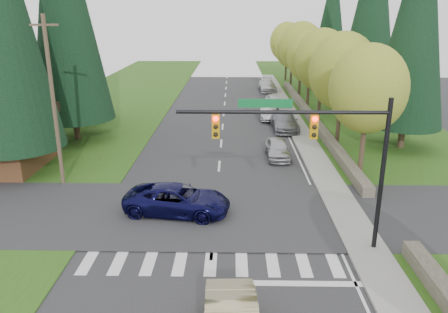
{
  "coord_description": "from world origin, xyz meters",
  "views": [
    {
      "loc": [
        0.86,
        -12.81,
        9.98
      ],
      "look_at": [
        0.45,
        9.08,
        2.8
      ],
      "focal_mm": 35.0,
      "sensor_mm": 36.0,
      "label": 1
    }
  ],
  "objects_px": {
    "parked_car_b": "(285,121)",
    "parked_car_d": "(274,101)",
    "suv_navy": "(177,200)",
    "parked_car_e": "(267,85)",
    "parked_car_a": "(278,148)",
    "parked_car_c": "(268,112)"
  },
  "relations": [
    {
      "from": "parked_car_b",
      "to": "parked_car_d",
      "type": "height_order",
      "value": "parked_car_b"
    },
    {
      "from": "suv_navy",
      "to": "parked_car_b",
      "type": "relative_size",
      "value": 1.01
    },
    {
      "from": "parked_car_b",
      "to": "parked_car_e",
      "type": "relative_size",
      "value": 1.03
    },
    {
      "from": "parked_car_a",
      "to": "parked_car_b",
      "type": "height_order",
      "value": "parked_car_b"
    },
    {
      "from": "parked_car_a",
      "to": "parked_car_b",
      "type": "xyz_separation_m",
      "value": [
        1.4,
        8.12,
        0.1
      ]
    },
    {
      "from": "parked_car_a",
      "to": "parked_car_c",
      "type": "height_order",
      "value": "parked_car_c"
    },
    {
      "from": "suv_navy",
      "to": "parked_car_b",
      "type": "height_order",
      "value": "parked_car_b"
    },
    {
      "from": "parked_car_b",
      "to": "parked_car_d",
      "type": "xyz_separation_m",
      "value": [
        0.0,
        10.45,
        -0.14
      ]
    },
    {
      "from": "suv_navy",
      "to": "parked_car_c",
      "type": "bearing_deg",
      "value": -7.86
    },
    {
      "from": "suv_navy",
      "to": "parked_car_d",
      "type": "distance_m",
      "value": 28.99
    },
    {
      "from": "suv_navy",
      "to": "parked_car_d",
      "type": "height_order",
      "value": "suv_navy"
    },
    {
      "from": "suv_navy",
      "to": "parked_car_e",
      "type": "bearing_deg",
      "value": -2.73
    },
    {
      "from": "parked_car_d",
      "to": "parked_car_e",
      "type": "height_order",
      "value": "parked_car_e"
    },
    {
      "from": "parked_car_d",
      "to": "parked_car_e",
      "type": "relative_size",
      "value": 0.73
    },
    {
      "from": "suv_navy",
      "to": "parked_car_a",
      "type": "bearing_deg",
      "value": -24.65
    },
    {
      "from": "parked_car_d",
      "to": "parked_car_e",
      "type": "bearing_deg",
      "value": 84.29
    },
    {
      "from": "parked_car_b",
      "to": "parked_car_d",
      "type": "bearing_deg",
      "value": 89.17
    },
    {
      "from": "parked_car_b",
      "to": "parked_car_c",
      "type": "bearing_deg",
      "value": 105.9
    },
    {
      "from": "parked_car_d",
      "to": "parked_car_e",
      "type": "distance_m",
      "value": 10.13
    },
    {
      "from": "parked_car_e",
      "to": "parked_car_b",
      "type": "bearing_deg",
      "value": -92.94
    },
    {
      "from": "parked_car_a",
      "to": "parked_car_b",
      "type": "distance_m",
      "value": 8.24
    },
    {
      "from": "parked_car_c",
      "to": "parked_car_b",
      "type": "bearing_deg",
      "value": -73.57
    }
  ]
}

